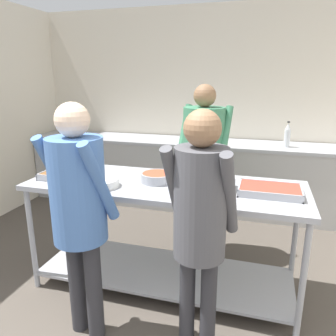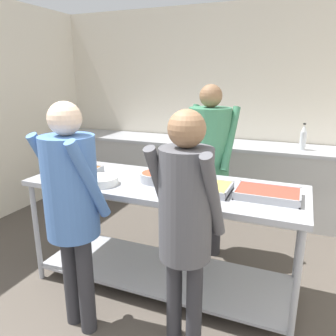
{
  "view_description": "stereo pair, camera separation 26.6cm",
  "coord_description": "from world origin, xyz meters",
  "views": [
    {
      "loc": [
        0.75,
        -0.72,
        1.75
      ],
      "look_at": [
        0.02,
        1.74,
        1.03
      ],
      "focal_mm": 35.0,
      "sensor_mm": 36.0,
      "label": 1
    },
    {
      "loc": [
        1.0,
        -0.63,
        1.75
      ],
      "look_at": [
        0.02,
        1.74,
        1.03
      ],
      "focal_mm": 35.0,
      "sensor_mm": 36.0,
      "label": 2
    }
  ],
  "objects": [
    {
      "name": "sauce_pan",
      "position": [
        -0.05,
        1.66,
        0.97
      ],
      "size": [
        0.4,
        0.26,
        0.07
      ],
      "color": "#9EA0A8",
      "rests_on": "serving_counter"
    },
    {
      "name": "serving_tray_greens",
      "position": [
        0.82,
        1.63,
        0.95
      ],
      "size": [
        0.44,
        0.29,
        0.05
      ],
      "color": "#9EA0A8",
      "rests_on": "serving_counter"
    },
    {
      "name": "serving_tray_roast",
      "position": [
        0.37,
        1.59,
        0.95
      ],
      "size": [
        0.38,
        0.3,
        0.05
      ],
      "color": "#9EA0A8",
      "rests_on": "serving_counter"
    },
    {
      "name": "water_bottle",
      "position": [
        1.02,
        3.41,
        1.06
      ],
      "size": [
        0.07,
        0.07,
        0.31
      ],
      "color": "silver",
      "rests_on": "back_counter"
    },
    {
      "name": "serving_counter",
      "position": [
        0.02,
        1.64,
        0.63
      ],
      "size": [
        2.2,
        0.77,
        0.93
      ],
      "color": "#9EA0A8",
      "rests_on": "ground_plane"
    },
    {
      "name": "back_counter",
      "position": [
        -0.0,
        3.47,
        0.46
      ],
      "size": [
        4.84,
        0.65,
        0.92
      ],
      "color": "#A8A8A8",
      "rests_on": "ground_plane"
    },
    {
      "name": "serving_tray_vegetables",
      "position": [
        -0.8,
        1.57,
        0.95
      ],
      "size": [
        0.41,
        0.34,
        0.05
      ],
      "color": "#9EA0A8",
      "rests_on": "serving_counter"
    },
    {
      "name": "guest_serving_left",
      "position": [
        -0.34,
        0.97,
        0.99
      ],
      "size": [
        0.49,
        0.39,
        1.61
      ],
      "color": "#2D2D33",
      "rests_on": "ground_plane"
    },
    {
      "name": "plate_stack",
      "position": [
        -0.43,
        1.43,
        0.95
      ],
      "size": [
        0.27,
        0.27,
        0.06
      ],
      "color": "white",
      "rests_on": "serving_counter"
    },
    {
      "name": "cook_behind_counter",
      "position": [
        0.2,
        2.32,
        1.03
      ],
      "size": [
        0.53,
        0.39,
        1.68
      ],
      "color": "#2D2D33",
      "rests_on": "ground_plane"
    },
    {
      "name": "guest_serving_right",
      "position": [
        0.43,
        1.01,
        0.99
      ],
      "size": [
        0.44,
        0.35,
        1.58
      ],
      "color": "#2D2D33",
      "rests_on": "ground_plane"
    },
    {
      "name": "wall_rear",
      "position": [
        0.0,
        3.84,
        1.32
      ],
      "size": [
        5.0,
        0.06,
        2.65
      ],
      "color": "beige",
      "rests_on": "ground_plane"
    }
  ]
}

